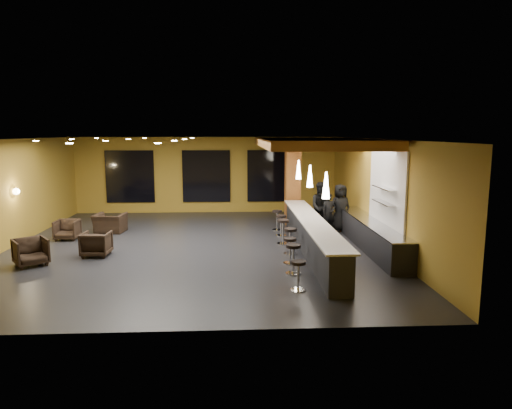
{
  "coord_description": "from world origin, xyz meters",
  "views": [
    {
      "loc": [
        1.22,
        -14.7,
        3.72
      ],
      "look_at": [
        2.0,
        0.5,
        1.3
      ],
      "focal_mm": 32.0,
      "sensor_mm": 36.0,
      "label": 1
    }
  ],
  "objects_px": {
    "pendant_2": "(299,170)",
    "bar_stool_1": "(293,255)",
    "bar_stool_5": "(281,223)",
    "armchair_a": "(31,252)",
    "armchair_b": "(96,244)",
    "column": "(293,181)",
    "staff_a": "(329,213)",
    "pendant_1": "(310,176)",
    "bar_stool_3": "(290,238)",
    "prep_counter": "(370,235)",
    "bar_stool_4": "(283,228)",
    "bar_stool_0": "(298,272)",
    "armchair_d": "(110,223)",
    "bar_stool_2": "(290,247)",
    "bar_counter": "(311,237)",
    "armchair_c": "(67,230)",
    "staff_c": "(340,208)",
    "pendant_0": "(326,185)",
    "staff_b": "(322,207)",
    "bar_stool_6": "(277,218)"
  },
  "relations": [
    {
      "from": "bar_stool_5",
      "to": "bar_stool_2",
      "type": "bearing_deg",
      "value": -92.01
    },
    {
      "from": "pendant_1",
      "to": "bar_stool_3",
      "type": "distance_m",
      "value": 2.05
    },
    {
      "from": "staff_c",
      "to": "bar_stool_3",
      "type": "height_order",
      "value": "staff_c"
    },
    {
      "from": "pendant_1",
      "to": "bar_stool_6",
      "type": "bearing_deg",
      "value": 104.71
    },
    {
      "from": "armchair_c",
      "to": "bar_stool_3",
      "type": "distance_m",
      "value": 7.89
    },
    {
      "from": "pendant_1",
      "to": "pendant_2",
      "type": "height_order",
      "value": "same"
    },
    {
      "from": "pendant_0",
      "to": "bar_stool_5",
      "type": "bearing_deg",
      "value": 98.96
    },
    {
      "from": "bar_counter",
      "to": "armchair_b",
      "type": "distance_m",
      "value": 6.58
    },
    {
      "from": "bar_counter",
      "to": "bar_stool_5",
      "type": "height_order",
      "value": "bar_counter"
    },
    {
      "from": "bar_counter",
      "to": "armchair_a",
      "type": "distance_m",
      "value": 8.19
    },
    {
      "from": "bar_counter",
      "to": "armchair_d",
      "type": "distance_m",
      "value": 7.78
    },
    {
      "from": "pendant_2",
      "to": "staff_b",
      "type": "height_order",
      "value": "pendant_2"
    },
    {
      "from": "armchair_b",
      "to": "bar_stool_0",
      "type": "relative_size",
      "value": 1.13
    },
    {
      "from": "staff_a",
      "to": "bar_stool_2",
      "type": "relative_size",
      "value": 2.03
    },
    {
      "from": "bar_stool_6",
      "to": "bar_stool_0",
      "type": "bearing_deg",
      "value": -91.32
    },
    {
      "from": "staff_a",
      "to": "bar_stool_1",
      "type": "height_order",
      "value": "staff_a"
    },
    {
      "from": "prep_counter",
      "to": "bar_stool_0",
      "type": "distance_m",
      "value": 4.85
    },
    {
      "from": "armchair_c",
      "to": "armchair_b",
      "type": "bearing_deg",
      "value": -53.02
    },
    {
      "from": "armchair_a",
      "to": "bar_stool_6",
      "type": "xyz_separation_m",
      "value": [
        7.39,
        4.28,
        0.11
      ]
    },
    {
      "from": "bar_stool_2",
      "to": "bar_stool_5",
      "type": "xyz_separation_m",
      "value": [
        0.12,
        3.55,
        0.0
      ]
    },
    {
      "from": "prep_counter",
      "to": "bar_stool_4",
      "type": "distance_m",
      "value": 2.84
    },
    {
      "from": "pendant_2",
      "to": "staff_b",
      "type": "xyz_separation_m",
      "value": [
        0.9,
        0.03,
        -1.41
      ]
    },
    {
      "from": "pendant_0",
      "to": "prep_counter",
      "type": "bearing_deg",
      "value": 51.34
    },
    {
      "from": "bar_stool_1",
      "to": "bar_stool_5",
      "type": "bearing_deg",
      "value": 88.01
    },
    {
      "from": "staff_c",
      "to": "bar_stool_5",
      "type": "height_order",
      "value": "staff_c"
    },
    {
      "from": "armchair_b",
      "to": "armchair_c",
      "type": "distance_m",
      "value": 2.75
    },
    {
      "from": "armchair_c",
      "to": "bar_stool_2",
      "type": "height_order",
      "value": "bar_stool_2"
    },
    {
      "from": "staff_b",
      "to": "staff_c",
      "type": "relative_size",
      "value": 1.05
    },
    {
      "from": "armchair_b",
      "to": "staff_a",
      "type": "bearing_deg",
      "value": -158.96
    },
    {
      "from": "prep_counter",
      "to": "staff_a",
      "type": "xyz_separation_m",
      "value": [
        -0.92,
        2.12,
        0.33
      ]
    },
    {
      "from": "staff_c",
      "to": "bar_stool_3",
      "type": "relative_size",
      "value": 2.22
    },
    {
      "from": "staff_a",
      "to": "armchair_a",
      "type": "height_order",
      "value": "staff_a"
    },
    {
      "from": "armchair_c",
      "to": "bar_stool_1",
      "type": "bearing_deg",
      "value": -30.04
    },
    {
      "from": "armchair_b",
      "to": "bar_stool_6",
      "type": "height_order",
      "value": "bar_stool_6"
    },
    {
      "from": "bar_stool_0",
      "to": "armchair_d",
      "type": "bearing_deg",
      "value": 132.55
    },
    {
      "from": "pendant_0",
      "to": "pendant_2",
      "type": "distance_m",
      "value": 5.0
    },
    {
      "from": "staff_b",
      "to": "armchair_b",
      "type": "height_order",
      "value": "staff_b"
    },
    {
      "from": "bar_stool_5",
      "to": "bar_stool_0",
      "type": "bearing_deg",
      "value": -92.04
    },
    {
      "from": "armchair_a",
      "to": "armchair_c",
      "type": "bearing_deg",
      "value": 55.21
    },
    {
      "from": "bar_stool_4",
      "to": "bar_stool_5",
      "type": "xyz_separation_m",
      "value": [
        0.07,
        1.24,
        -0.05
      ]
    },
    {
      "from": "pendant_1",
      "to": "staff_a",
      "type": "bearing_deg",
      "value": 63.0
    },
    {
      "from": "pendant_2",
      "to": "bar_stool_5",
      "type": "height_order",
      "value": "pendant_2"
    },
    {
      "from": "column",
      "to": "pendant_0",
      "type": "xyz_separation_m",
      "value": [
        0.0,
        -6.6,
        0.6
      ]
    },
    {
      "from": "pendant_0",
      "to": "bar_stool_6",
      "type": "distance_m",
      "value": 5.7
    },
    {
      "from": "armchair_a",
      "to": "bar_stool_1",
      "type": "xyz_separation_m",
      "value": [
        7.28,
        -1.19,
        0.13
      ]
    },
    {
      "from": "staff_b",
      "to": "staff_c",
      "type": "xyz_separation_m",
      "value": [
        0.7,
        0.02,
        -0.04
      ]
    },
    {
      "from": "staff_b",
      "to": "pendant_0",
      "type": "bearing_deg",
      "value": -95.79
    },
    {
      "from": "bar_stool_5",
      "to": "armchair_a",
      "type": "bearing_deg",
      "value": -155.85
    },
    {
      "from": "armchair_b",
      "to": "column",
      "type": "bearing_deg",
      "value": -142.91
    },
    {
      "from": "pendant_2",
      "to": "bar_stool_1",
      "type": "relative_size",
      "value": 0.87
    }
  ]
}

